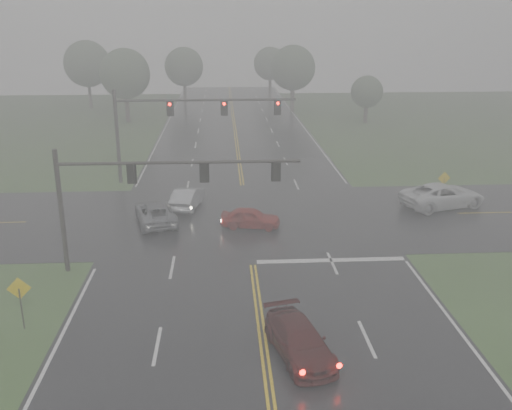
{
  "coord_description": "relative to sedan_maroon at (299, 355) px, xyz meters",
  "views": [
    {
      "loc": [
        -1.58,
        -15.24,
        13.23
      ],
      "look_at": [
        0.3,
        16.0,
        2.91
      ],
      "focal_mm": 40.0,
      "sensor_mm": 36.0,
      "label": 1
    }
  ],
  "objects": [
    {
      "name": "tree_n_mid",
      "position": [
        -8.81,
        72.26,
        5.86
      ],
      "size": [
        6.07,
        6.07,
        8.92
      ],
      "color": "#322721",
      "rests_on": "ground"
    },
    {
      "name": "main_road",
      "position": [
        -1.41,
        15.04,
        0.0
      ],
      "size": [
        18.0,
        160.0,
        0.02
      ],
      "primitive_type": "cube",
      "color": "black",
      "rests_on": "ground"
    },
    {
      "name": "car_grey",
      "position": [
        -7.55,
        16.32,
        0.0
      ],
      "size": [
        3.54,
        5.58,
        1.43
      ],
      "primitive_type": "imported",
      "rotation": [
        0.0,
        0.0,
        3.38
      ],
      "color": "slate",
      "rests_on": "ground"
    },
    {
      "name": "sedan_silver",
      "position": [
        -5.61,
        19.51,
        0.0
      ],
      "size": [
        2.44,
        4.76,
        1.5
      ],
      "primitive_type": "imported",
      "rotation": [
        0.0,
        0.0,
        2.95
      ],
      "color": "#9FA1A7",
      "rests_on": "ground"
    },
    {
      "name": "sedan_maroon",
      "position": [
        0.0,
        0.0,
        0.0
      ],
      "size": [
        2.97,
        5.03,
        1.37
      ],
      "primitive_type": "imported",
      "rotation": [
        0.0,
        0.0,
        0.24
      ],
      "color": "#390A0A",
      "rests_on": "ground"
    },
    {
      "name": "stop_bar",
      "position": [
        3.09,
        9.44,
        0.0
      ],
      "size": [
        8.5,
        0.5,
        0.01
      ],
      "primitive_type": "cube",
      "color": "silver",
      "rests_on": "ground"
    },
    {
      "name": "sedan_red",
      "position": [
        -1.22,
        15.13,
        0.0
      ],
      "size": [
        4.11,
        2.19,
        1.33
      ],
      "primitive_type": "imported",
      "rotation": [
        0.0,
        0.0,
        1.4
      ],
      "color": "maroon",
      "rests_on": "ground"
    },
    {
      "name": "tree_nw_b",
      "position": [
        -22.95,
        68.6,
        6.64
      ],
      "size": [
        6.87,
        6.87,
        10.09
      ],
      "color": "#322721",
      "rests_on": "ground"
    },
    {
      "name": "pickup_white",
      "position": [
        13.01,
        18.6,
        0.0
      ],
      "size": [
        6.78,
        4.54,
        1.73
      ],
      "primitive_type": "imported",
      "rotation": [
        0.0,
        0.0,
        1.86
      ],
      "color": "silver",
      "rests_on": "ground"
    },
    {
      "name": "sign_diamond_east",
      "position": [
        13.43,
        19.69,
        1.6
      ],
      "size": [
        0.98,
        0.19,
        2.37
      ],
      "rotation": [
        0.0,
        0.0,
        0.16
      ],
      "color": "black",
      "rests_on": "ground"
    },
    {
      "name": "tree_n_far",
      "position": [
        5.61,
        81.66,
        5.56
      ],
      "size": [
        5.76,
        5.76,
        8.46
      ],
      "color": "#322721",
      "rests_on": "ground"
    },
    {
      "name": "tree_nw_a",
      "position": [
        -15.44,
        56.14,
        6.28
      ],
      "size": [
        6.51,
        6.51,
        9.56
      ],
      "color": "#322721",
      "rests_on": "ground"
    },
    {
      "name": "cross_street",
      "position": [
        -1.41,
        17.04,
        0.0
      ],
      "size": [
        120.0,
        14.0,
        0.02
      ],
      "primitive_type": "cube",
      "color": "black",
      "rests_on": "ground"
    },
    {
      "name": "signal_gantry_near",
      "position": [
        -7.62,
        9.02,
        4.8
      ],
      "size": [
        12.86,
        0.3,
        6.81
      ],
      "color": "black",
      "rests_on": "ground"
    },
    {
      "name": "sign_diamond_west",
      "position": [
        -11.99,
        2.86,
        1.68
      ],
      "size": [
        1.04,
        0.16,
        2.5
      ],
      "rotation": [
        0.0,
        0.0,
        0.12
      ],
      "color": "black",
      "rests_on": "ground"
    },
    {
      "name": "signal_gantry_far",
      "position": [
        -6.96,
        26.67,
        5.48
      ],
      "size": [
        14.85,
        0.39,
        7.75
      ],
      "color": "black",
      "rests_on": "ground"
    },
    {
      "name": "tree_ne_a",
      "position": [
        7.43,
        63.91,
        6.27
      ],
      "size": [
        6.5,
        6.5,
        9.54
      ],
      "color": "#322721",
      "rests_on": "ground"
    },
    {
      "name": "tree_e_near",
      "position": [
        15.91,
        53.74,
        4.02
      ],
      "size": [
        4.17,
        4.17,
        6.13
      ],
      "color": "#322721",
      "rests_on": "ground"
    }
  ]
}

